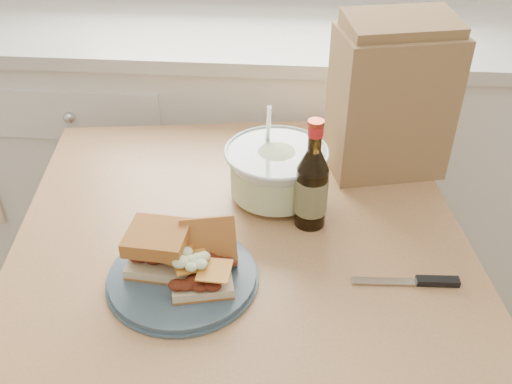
# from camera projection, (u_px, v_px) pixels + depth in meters

# --- Properties ---
(cabinet_run) EXTENTS (2.50, 0.64, 0.94)m
(cabinet_run) POSITION_uv_depth(u_px,v_px,m) (246.00, 150.00, 2.09)
(cabinet_run) COLOR white
(cabinet_run) RESTS_ON ground
(dining_table) EXTENTS (1.07, 1.07, 0.79)m
(dining_table) POSITION_uv_depth(u_px,v_px,m) (241.00, 268.00, 1.28)
(dining_table) COLOR tan
(dining_table) RESTS_ON ground
(plate) EXTENTS (0.28, 0.28, 0.02)m
(plate) POSITION_uv_depth(u_px,v_px,m) (183.00, 277.00, 1.08)
(plate) COLOR #3D5363
(plate) RESTS_ON dining_table
(sandwich_left) EXTENTS (0.12, 0.11, 0.08)m
(sandwich_left) POSITION_uv_depth(u_px,v_px,m) (159.00, 248.00, 1.07)
(sandwich_left) COLOR beige
(sandwich_left) RESTS_ON plate
(sandwich_right) EXTENTS (0.13, 0.17, 0.09)m
(sandwich_right) POSITION_uv_depth(u_px,v_px,m) (204.00, 262.00, 1.06)
(sandwich_right) COLOR beige
(sandwich_right) RESTS_ON plate
(coleslaw_bowl) EXTENTS (0.23, 0.23, 0.23)m
(coleslaw_bowl) POSITION_uv_depth(u_px,v_px,m) (276.00, 173.00, 1.28)
(coleslaw_bowl) COLOR silver
(coleslaw_bowl) RESTS_ON dining_table
(beer_bottle) EXTENTS (0.07, 0.07, 0.25)m
(beer_bottle) POSITION_uv_depth(u_px,v_px,m) (312.00, 187.00, 1.18)
(beer_bottle) COLOR black
(beer_bottle) RESTS_ON dining_table
(knife) EXTENTS (0.20, 0.03, 0.01)m
(knife) POSITION_uv_depth(u_px,v_px,m) (424.00, 281.00, 1.08)
(knife) COLOR silver
(knife) RESTS_ON dining_table
(paper_bag) EXTENTS (0.29, 0.23, 0.34)m
(paper_bag) POSITION_uv_depth(u_px,v_px,m) (390.00, 103.00, 1.32)
(paper_bag) COLOR #987949
(paper_bag) RESTS_ON dining_table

